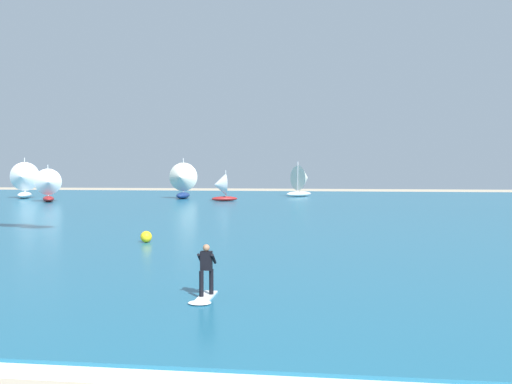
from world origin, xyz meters
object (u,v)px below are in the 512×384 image
at_px(sailboat_leading, 221,187).
at_px(sailboat_far_right, 182,180).
at_px(kitesurfer, 205,279).
at_px(marker_buoy, 146,237).
at_px(sailboat_anchored_offshore, 302,181).
at_px(sailboat_center_horizon, 23,180).
at_px(sailboat_mid_left, 48,185).

height_order(sailboat_leading, sailboat_far_right, sailboat_far_right).
distance_m(kitesurfer, marker_buoy, 13.98).
bearing_deg(sailboat_far_right, sailboat_anchored_offshore, 26.71).
bearing_deg(sailboat_anchored_offshore, kitesurfer, -89.93).
xyz_separation_m(kitesurfer, sailboat_leading, (-9.51, 51.41, 1.16)).
distance_m(sailboat_center_horizon, sailboat_leading, 27.85).
height_order(sailboat_mid_left, sailboat_far_right, sailboat_far_right).
bearing_deg(marker_buoy, sailboat_center_horizon, 126.76).
bearing_deg(sailboat_center_horizon, sailboat_far_right, 5.46).
xyz_separation_m(kitesurfer, sailboat_far_right, (-15.75, 56.25, 1.89)).
bearing_deg(marker_buoy, sailboat_far_right, 102.45).
height_order(kitesurfer, sailboat_center_horizon, sailboat_center_horizon).
bearing_deg(sailboat_anchored_offshore, sailboat_mid_left, -150.27).
xyz_separation_m(sailboat_mid_left, sailboat_far_right, (14.16, 9.15, 0.42)).
xyz_separation_m(kitesurfer, sailboat_anchored_offshore, (-0.07, 64.14, 1.70)).
bearing_deg(sailboat_center_horizon, sailboat_leading, -5.75).
relative_size(sailboat_mid_left, sailboat_anchored_offshore, 0.90).
height_order(sailboat_leading, sailboat_mid_left, sailboat_mid_left).
bearing_deg(sailboat_mid_left, marker_buoy, -55.43).
distance_m(sailboat_leading, sailboat_mid_left, 20.84).
bearing_deg(sailboat_center_horizon, kitesurfer, -55.53).
height_order(sailboat_center_horizon, sailboat_leading, sailboat_center_horizon).
relative_size(sailboat_mid_left, marker_buoy, 7.21).
distance_m(kitesurfer, sailboat_far_right, 58.45).
xyz_separation_m(sailboat_center_horizon, sailboat_leading, (27.70, -2.79, -0.77)).
bearing_deg(sailboat_far_right, kitesurfer, -74.36).
bearing_deg(marker_buoy, sailboat_anchored_offshore, 83.33).
distance_m(sailboat_anchored_offshore, sailboat_far_right, 17.55).
relative_size(sailboat_leading, sailboat_anchored_offshore, 0.77).
relative_size(sailboat_mid_left, sailboat_far_right, 0.83).
bearing_deg(sailboat_leading, sailboat_center_horizon, 174.25).
relative_size(sailboat_center_horizon, sailboat_mid_left, 1.22).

